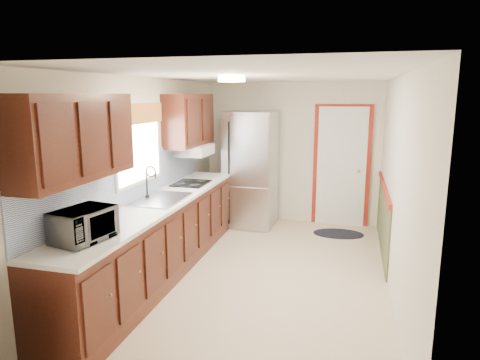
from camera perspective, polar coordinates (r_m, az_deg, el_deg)
The scene contains 8 objects.
room_shell at distance 5.03m, azimuth 2.85°, elevation -0.07°, with size 3.20×5.20×2.52m.
kitchen_run at distance 5.25m, azimuth -11.22°, elevation -4.17°, with size 0.63×4.00×2.20m.
back_wall_trim at distance 7.15m, azimuth 14.41°, elevation 0.46°, with size 1.12×2.30×2.08m.
ceiling_fixture at distance 4.81m, azimuth -1.12°, elevation 13.33°, with size 0.30×0.30×0.06m, color #FFD88C.
microwave at distance 3.95m, azimuth -20.18°, elevation -5.20°, with size 0.52×0.29×0.35m, color white.
refrigerator at distance 7.17m, azimuth 1.47°, elevation 1.44°, with size 0.83×0.81×1.92m.
rug at distance 7.07m, azimuth 12.99°, elevation -6.99°, with size 0.79×0.51×0.01m, color black.
cooktop at distance 6.14m, azimuth -6.57°, elevation -0.43°, with size 0.46×0.55×0.02m, color black.
Camera 1 is at (1.03, -4.82, 2.19)m, focal length 32.00 mm.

